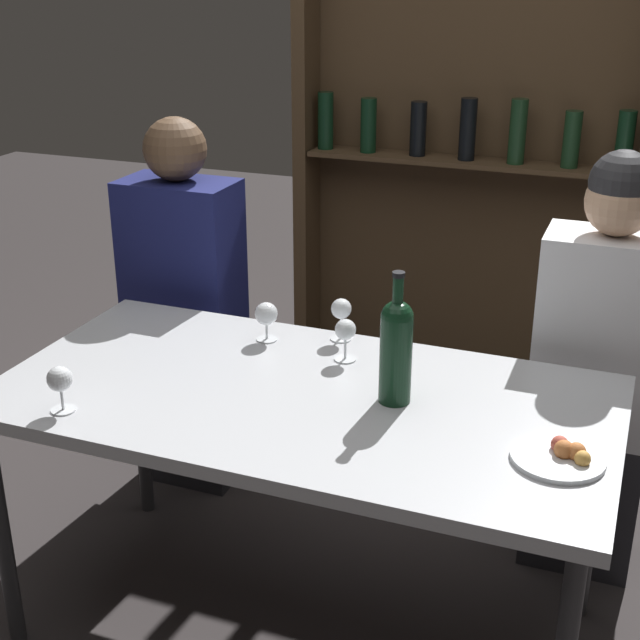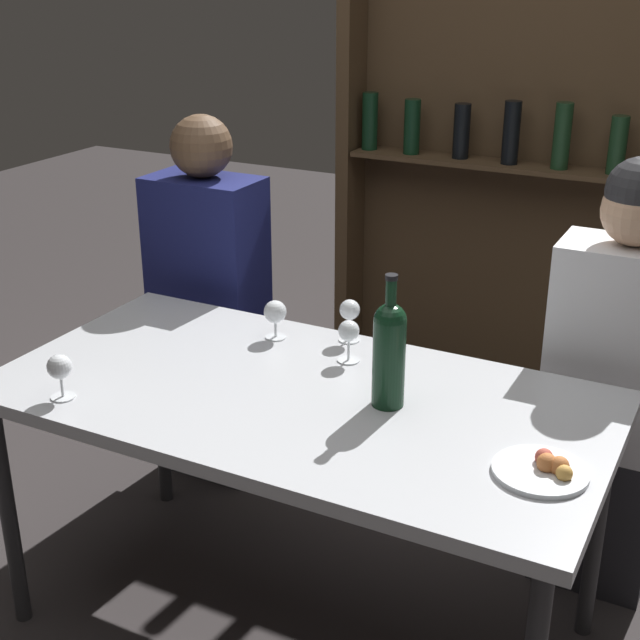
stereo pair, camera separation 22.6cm
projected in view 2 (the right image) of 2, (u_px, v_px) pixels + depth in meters
The scene contains 11 objects.
ground_plane at pixel (301, 623), 2.50m from camera, with size 10.00×10.00×0.00m, color #332D2D.
dining_table at pixel (298, 412), 2.25m from camera, with size 1.54×0.79×0.73m.
wine_rack_wall at pixel (515, 125), 3.58m from camera, with size 1.47×0.21×2.15m.
wine_bottle at pixel (389, 350), 2.10m from camera, with size 0.08×0.08×0.33m.
wine_glass_0 at pixel (349, 333), 2.36m from camera, with size 0.06×0.06×0.12m.
wine_glass_1 at pixel (60, 369), 2.16m from camera, with size 0.06×0.06×0.12m.
wine_glass_2 at pixel (350, 312), 2.48m from camera, with size 0.06×0.06×0.12m.
wine_glass_3 at pixel (275, 313), 2.51m from camera, with size 0.06×0.06×0.11m.
food_plate_0 at pixel (545, 469), 1.87m from camera, with size 0.20×0.20×0.05m.
seated_person_left at pixel (210, 312), 3.05m from camera, with size 0.37×0.22×1.28m.
seated_person_right at pixel (612, 392), 2.47m from camera, with size 0.36×0.22×1.27m.
Camera 2 is at (0.96, -1.74, 1.74)m, focal length 50.00 mm.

